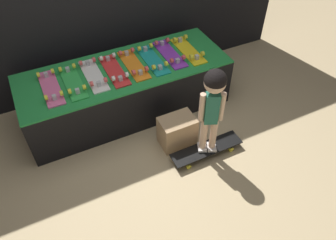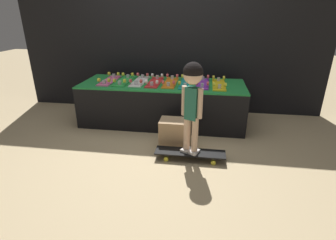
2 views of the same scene
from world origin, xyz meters
name	(u,v)px [view 1 (image 1 of 2)]	position (x,y,z in m)	size (l,w,h in m)	color
ground_plane	(148,141)	(0.00, 0.00, 0.00)	(16.00, 16.00, 0.00)	tan
display_rack	(127,90)	(0.00, 0.59, 0.30)	(2.33, 0.84, 0.60)	black
skateboard_pink_on_rack	(51,87)	(-0.80, 0.59, 0.62)	(0.18, 0.61, 0.09)	pink
skateboard_green_on_rack	(73,81)	(-0.57, 0.59, 0.62)	(0.18, 0.61, 0.09)	green
skateboard_white_on_rack	(93,75)	(-0.34, 0.61, 0.62)	(0.18, 0.61, 0.09)	white
skateboard_red_on_rack	(114,70)	(-0.11, 0.59, 0.62)	(0.18, 0.61, 0.09)	red
skateboard_orange_on_rack	(133,64)	(0.11, 0.60, 0.62)	(0.18, 0.61, 0.09)	orange
skateboard_teal_on_rack	(152,59)	(0.34, 0.59, 0.62)	(0.18, 0.61, 0.09)	teal
skateboard_purple_on_rack	(170,53)	(0.57, 0.61, 0.62)	(0.18, 0.61, 0.09)	purple
skateboard_yellow_on_rack	(188,50)	(0.80, 0.58, 0.62)	(0.18, 0.61, 0.09)	yellow
skateboard_on_floor	(207,149)	(0.48, -0.44, 0.07)	(0.79, 0.20, 0.09)	black
child	(213,98)	(0.48, -0.44, 0.79)	(0.23, 0.20, 1.00)	silver
storage_box	(177,131)	(0.28, -0.15, 0.17)	(0.37, 0.26, 0.35)	tan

